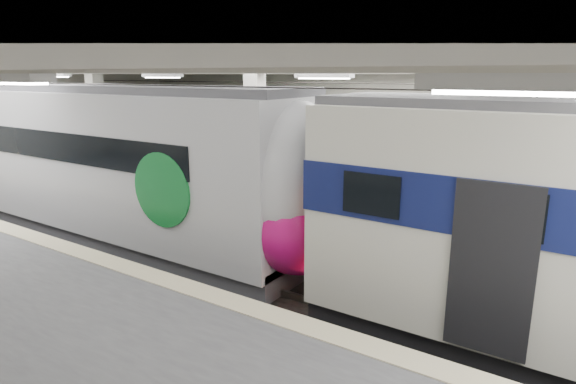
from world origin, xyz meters
The scene contains 3 objects.
station_hall centered at (0.00, -1.74, 3.24)m, with size 36.00×24.00×5.75m.
modern_emu centered at (-4.83, 0.00, 2.30)m, with size 14.65×3.02×4.68m.
far_train centered at (-8.00, 5.50, 2.19)m, with size 13.14×2.68×4.23m.
Camera 1 is at (6.23, -9.19, 4.99)m, focal length 30.00 mm.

